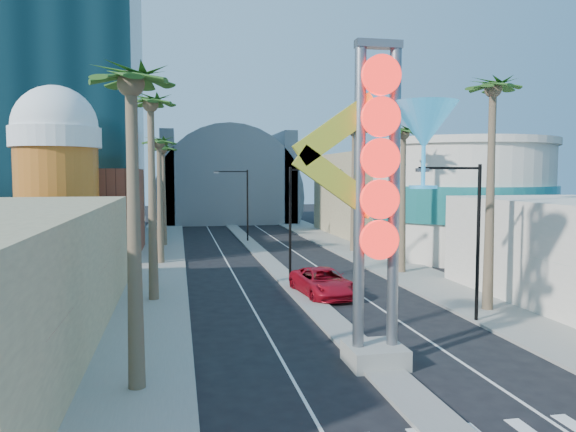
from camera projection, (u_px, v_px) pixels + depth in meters
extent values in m
plane|color=black|center=(405.00, 394.00, 19.15)|extent=(240.00, 240.00, 0.00)
cube|color=gray|center=(157.00, 255.00, 51.57)|extent=(5.00, 100.00, 0.15)
cube|color=gray|center=(355.00, 250.00, 55.22)|extent=(5.00, 100.00, 0.15)
cube|color=gray|center=(255.00, 248.00, 56.33)|extent=(1.60, 84.00, 0.15)
cube|color=black|center=(46.00, 21.00, 63.96)|extent=(20.00, 20.00, 50.00)
cube|color=brown|center=(87.00, 211.00, 52.97)|extent=(10.00, 10.00, 8.00)
cube|color=tan|center=(373.00, 195.00, 68.83)|extent=(10.00, 20.00, 10.00)
cylinder|color=#BA6A18|center=(58.00, 206.00, 44.87)|extent=(6.40, 6.40, 10.00)
cylinder|color=white|center=(56.00, 138.00, 44.47)|extent=(7.00, 7.00, 1.60)
sphere|color=white|center=(55.00, 127.00, 44.41)|extent=(6.60, 6.60, 6.60)
cylinder|color=beige|center=(460.00, 201.00, 51.60)|extent=(16.00, 16.00, 10.00)
cylinder|color=teal|center=(460.00, 201.00, 51.60)|extent=(16.60, 16.60, 3.00)
cylinder|color=beige|center=(462.00, 144.00, 51.20)|extent=(16.60, 16.60, 0.60)
cylinder|color=slate|center=(226.00, 196.00, 89.31)|extent=(22.00, 16.00, 22.00)
cube|color=slate|center=(168.00, 178.00, 87.36)|extent=(2.00, 16.00, 14.00)
cube|color=slate|center=(282.00, 177.00, 90.82)|extent=(2.00, 16.00, 14.00)
cube|color=gray|center=(375.00, 355.00, 22.06)|extent=(2.20, 2.20, 0.80)
cylinder|color=slate|center=(359.00, 200.00, 21.47)|extent=(0.44, 0.44, 12.00)
cylinder|color=slate|center=(394.00, 200.00, 21.74)|extent=(0.44, 0.44, 12.00)
cube|color=slate|center=(379.00, 44.00, 21.17)|extent=(1.80, 0.50, 0.30)
cylinder|color=#FC1D16|center=(381.00, 75.00, 20.91)|extent=(1.50, 0.25, 1.50)
cylinder|color=#FC1D16|center=(381.00, 117.00, 21.03)|extent=(1.50, 0.25, 1.50)
cylinder|color=#FC1D16|center=(380.00, 158.00, 21.14)|extent=(1.50, 0.25, 1.50)
cylinder|color=#FC1D16|center=(380.00, 199.00, 21.26)|extent=(1.50, 0.25, 1.50)
cylinder|color=#FC1D16|center=(379.00, 240.00, 21.37)|extent=(1.50, 0.25, 1.50)
cube|color=yellow|center=(337.00, 129.00, 21.10)|extent=(3.47, 0.25, 2.80)
cube|color=yellow|center=(337.00, 182.00, 21.25)|extent=(3.47, 0.25, 2.80)
cone|color=#2289C2|center=(424.00, 125.00, 21.76)|extent=(2.60, 2.60, 1.80)
cylinder|color=#2289C2|center=(423.00, 167.00, 21.87)|extent=(0.16, 0.16, 1.60)
cylinder|color=#2289C2|center=(423.00, 187.00, 21.93)|extent=(1.10, 1.10, 0.12)
cylinder|color=black|center=(290.00, 225.00, 38.43)|extent=(0.18, 0.18, 8.00)
cube|color=black|center=(316.00, 170.00, 38.49)|extent=(3.60, 0.12, 0.12)
cube|color=slate|center=(338.00, 171.00, 38.81)|extent=(0.60, 0.25, 0.18)
cylinder|color=black|center=(248.00, 206.00, 61.91)|extent=(0.18, 0.18, 8.00)
cube|color=black|center=(231.00, 172.00, 61.28)|extent=(3.60, 0.12, 0.12)
cube|color=slate|center=(216.00, 172.00, 60.98)|extent=(0.60, 0.25, 0.18)
cylinder|color=black|center=(478.00, 244.00, 28.07)|extent=(0.18, 0.18, 8.00)
cube|color=black|center=(450.00, 168.00, 27.47)|extent=(3.24, 0.12, 0.12)
cube|color=slate|center=(422.00, 170.00, 27.20)|extent=(0.60, 0.25, 0.18)
cylinder|color=brown|center=(134.00, 241.00, 18.99)|extent=(0.40, 0.40, 10.50)
sphere|color=#204717|center=(131.00, 84.00, 18.60)|extent=(2.40, 2.40, 2.40)
cylinder|color=brown|center=(152.00, 204.00, 32.65)|extent=(0.40, 0.40, 11.50)
sphere|color=#204717|center=(150.00, 105.00, 32.23)|extent=(2.40, 2.40, 2.40)
cylinder|color=brown|center=(160.00, 205.00, 46.41)|extent=(0.40, 0.40, 10.00)
sphere|color=#204717|center=(159.00, 144.00, 46.04)|extent=(2.40, 2.40, 2.40)
cylinder|color=brown|center=(164.00, 198.00, 58.15)|extent=(0.40, 0.40, 10.00)
sphere|color=#204717|center=(163.00, 150.00, 57.78)|extent=(2.40, 2.40, 2.40)
cylinder|color=brown|center=(490.00, 202.00, 30.22)|extent=(0.40, 0.40, 12.00)
sphere|color=#204717|center=(493.00, 89.00, 29.78)|extent=(2.40, 2.40, 2.40)
cylinder|color=brown|center=(403.00, 204.00, 42.02)|extent=(0.40, 0.40, 10.50)
sphere|color=#204717|center=(404.00, 134.00, 41.63)|extent=(2.40, 2.40, 2.40)
cylinder|color=brown|center=(353.00, 193.00, 53.73)|extent=(0.40, 0.40, 11.50)
sphere|color=#204717|center=(354.00, 132.00, 53.30)|extent=(2.40, 2.40, 2.40)
imported|color=#B70E20|center=(323.00, 282.00, 34.57)|extent=(3.43, 6.37, 1.70)
imported|color=gray|center=(490.00, 279.00, 34.78)|extent=(0.85, 0.67, 1.73)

